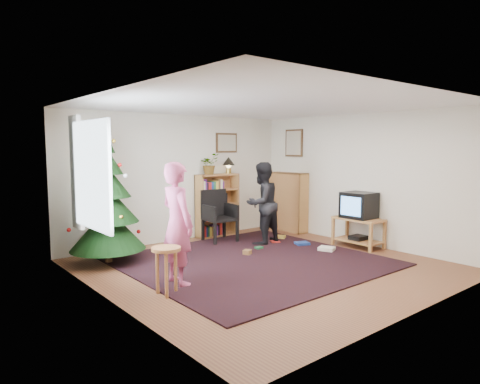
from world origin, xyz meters
TOP-DOWN VIEW (x-y plane):
  - floor at (0.00, 0.00)m, footprint 5.00×5.00m
  - ceiling at (0.00, 0.00)m, footprint 5.00×5.00m
  - wall_back at (0.00, 2.50)m, footprint 5.00×0.02m
  - wall_front at (0.00, -2.50)m, footprint 5.00×0.02m
  - wall_left at (-2.50, 0.00)m, footprint 0.02×5.00m
  - wall_right at (2.50, 0.00)m, footprint 0.02×5.00m
  - rug at (0.00, 0.30)m, footprint 3.80×3.60m
  - window_pane at (-2.47, 0.60)m, footprint 0.04×1.20m
  - curtain at (-2.43, 1.30)m, footprint 0.06×0.35m
  - picture_back at (1.15, 2.48)m, footprint 0.55×0.03m
  - picture_right at (2.48, 1.75)m, footprint 0.03×0.50m
  - christmas_tree at (-1.84, 1.71)m, footprint 1.18×1.18m
  - bookshelf_back at (0.80, 2.34)m, footprint 0.95×0.30m
  - bookshelf_right at (2.34, 1.78)m, footprint 0.30×0.95m
  - tv_stand at (2.22, -0.16)m, footprint 0.49×0.89m
  - crt_tv at (2.22, -0.16)m, footprint 0.51×0.55m
  - armchair at (0.49, 1.95)m, footprint 0.62×0.62m
  - stool at (-1.86, -0.19)m, footprint 0.37×0.37m
  - person_standing at (-1.52, 0.08)m, footprint 0.40×0.61m
  - person_by_chair at (1.00, 1.17)m, footprint 0.83×0.68m
  - potted_plant at (0.60, 2.34)m, footprint 0.44×0.39m
  - table_lamp at (1.10, 2.34)m, footprint 0.27×0.27m
  - floor_clutter at (1.11, 0.73)m, footprint 1.58×1.47m

SIDE VIEW (x-z plane):
  - floor at x=0.00m, z-range 0.00..0.00m
  - rug at x=0.00m, z-range 0.00..0.02m
  - floor_clutter at x=1.11m, z-range 0.00..0.08m
  - tv_stand at x=2.22m, z-range 0.05..0.60m
  - stool at x=-1.86m, z-range 0.17..0.78m
  - armchair at x=0.49m, z-range 0.04..1.06m
  - bookshelf_back at x=0.80m, z-range 0.01..1.31m
  - bookshelf_right at x=2.34m, z-range 0.01..1.31m
  - person_by_chair at x=1.00m, z-range 0.00..1.58m
  - crt_tv at x=2.22m, z-range 0.55..1.03m
  - person_standing at x=-1.52m, z-range 0.00..1.67m
  - christmas_tree at x=-1.84m, z-range -0.18..1.97m
  - wall_back at x=0.00m, z-range 0.00..2.50m
  - wall_front at x=0.00m, z-range 0.00..2.50m
  - wall_left at x=-2.50m, z-range 0.00..2.50m
  - wall_right at x=2.50m, z-range 0.00..2.50m
  - window_pane at x=-2.47m, z-range 0.80..2.20m
  - curtain at x=-2.43m, z-range 0.70..2.30m
  - potted_plant at x=0.60m, z-range 1.30..1.73m
  - table_lamp at x=1.10m, z-range 1.36..1.72m
  - picture_back at x=1.15m, z-range 1.74..2.16m
  - picture_right at x=2.48m, z-range 1.65..2.25m
  - ceiling at x=0.00m, z-range 2.50..2.50m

